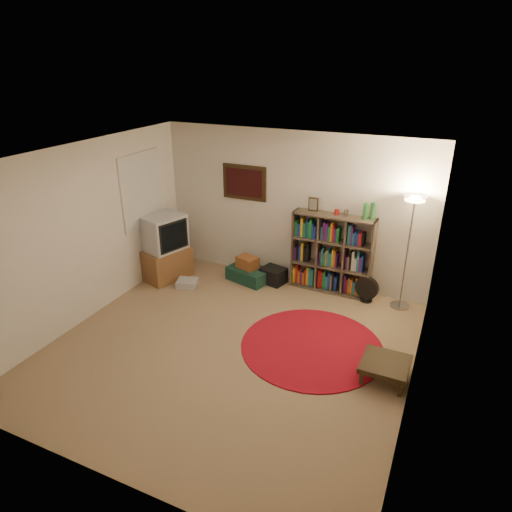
{
  "coord_description": "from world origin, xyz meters",
  "views": [
    {
      "loc": [
        2.38,
        -4.42,
        3.55
      ],
      "look_at": [
        0.1,
        0.6,
        1.1
      ],
      "focal_mm": 32.0,
      "sensor_mm": 36.0,
      "label": 1
    }
  ],
  "objects_px": {
    "bookshelf": "(331,254)",
    "side_table": "(385,365)",
    "suitcase": "(249,274)",
    "floor_fan": "(367,289)",
    "tv_stand": "(165,248)",
    "floor_lamp": "(413,216)"
  },
  "relations": [
    {
      "from": "floor_fan",
      "to": "side_table",
      "type": "relative_size",
      "value": 0.76
    },
    {
      "from": "suitcase",
      "to": "tv_stand",
      "type": "bearing_deg",
      "value": -145.2
    },
    {
      "from": "floor_lamp",
      "to": "floor_fan",
      "type": "xyz_separation_m",
      "value": [
        -0.51,
        -0.05,
        -1.25
      ]
    },
    {
      "from": "tv_stand",
      "to": "side_table",
      "type": "xyz_separation_m",
      "value": [
        3.91,
        -1.21,
        -0.33
      ]
    },
    {
      "from": "bookshelf",
      "to": "suitcase",
      "type": "relative_size",
      "value": 1.97
    },
    {
      "from": "tv_stand",
      "to": "side_table",
      "type": "distance_m",
      "value": 4.1
    },
    {
      "from": "floor_fan",
      "to": "suitcase",
      "type": "height_order",
      "value": "floor_fan"
    },
    {
      "from": "tv_stand",
      "to": "floor_lamp",
      "type": "bearing_deg",
      "value": 27.08
    },
    {
      "from": "floor_lamp",
      "to": "suitcase",
      "type": "distance_m",
      "value": 2.83
    },
    {
      "from": "floor_fan",
      "to": "side_table",
      "type": "bearing_deg",
      "value": -61.31
    },
    {
      "from": "bookshelf",
      "to": "floor_fan",
      "type": "distance_m",
      "value": 0.78
    },
    {
      "from": "side_table",
      "to": "bookshelf",
      "type": "bearing_deg",
      "value": 122.18
    },
    {
      "from": "floor_fan",
      "to": "side_table",
      "type": "xyz_separation_m",
      "value": [
        0.6,
        -1.79,
        -0.0
      ]
    },
    {
      "from": "suitcase",
      "to": "side_table",
      "type": "relative_size",
      "value": 1.42
    },
    {
      "from": "floor_fan",
      "to": "tv_stand",
      "type": "xyz_separation_m",
      "value": [
        -3.31,
        -0.58,
        0.33
      ]
    },
    {
      "from": "floor_lamp",
      "to": "floor_fan",
      "type": "distance_m",
      "value": 1.35
    },
    {
      "from": "bookshelf",
      "to": "side_table",
      "type": "bearing_deg",
      "value": -56.84
    },
    {
      "from": "bookshelf",
      "to": "floor_fan",
      "type": "bearing_deg",
      "value": -14.34
    },
    {
      "from": "bookshelf",
      "to": "floor_lamp",
      "type": "bearing_deg",
      "value": -5.09
    },
    {
      "from": "tv_stand",
      "to": "suitcase",
      "type": "relative_size",
      "value": 1.44
    },
    {
      "from": "suitcase",
      "to": "side_table",
      "type": "distance_m",
      "value": 3.08
    },
    {
      "from": "floor_lamp",
      "to": "suitcase",
      "type": "relative_size",
      "value": 2.24
    }
  ]
}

